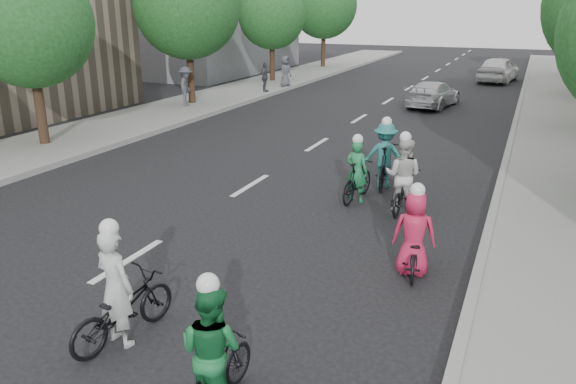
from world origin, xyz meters
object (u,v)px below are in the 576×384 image
Objects in this scene: cyclist_2 at (121,302)px; spectator_0 at (186,86)px; follow_car_trail at (499,69)px; spectator_2 at (285,71)px; cyclist_4 at (403,183)px; spectator_1 at (265,77)px; follow_car_lead at (433,94)px; cyclist_0 at (414,242)px; cyclist_1 at (214,359)px; cyclist_5 at (357,177)px; cyclist_3 at (385,160)px.

cyclist_2 is 1.06× the size of spectator_0.
spectator_2 is (-10.75, -8.14, 0.22)m from follow_car_trail.
cyclist_4 is 18.17m from spectator_1.
follow_car_lead is (-1.77, 14.46, -0.08)m from cyclist_4.
cyclist_0 is 0.41× the size of follow_car_lead.
cyclist_2 is 1.11× the size of spectator_2.
cyclist_2 is at bearing 39.35° from cyclist_0.
spectator_0 reaches higher than cyclist_1.
cyclist_2 reaches higher than follow_car_trail.
cyclist_5 reaches higher than follow_car_lead.
cyclist_0 is 0.88× the size of cyclist_3.
cyclist_5 is 1.00× the size of spectator_2.
follow_car_lead is (-0.95, 12.83, -0.13)m from cyclist_3.
cyclist_2 is 1.00× the size of cyclist_4.
cyclist_5 is 14.19m from follow_car_lead.
cyclist_3 is 0.42× the size of follow_car_trail.
cyclist_3 is at bearing -89.84° from cyclist_2.
cyclist_1 reaches higher than cyclist_5.
cyclist_4 reaches higher than cyclist_2.
spectator_0 reaches higher than spectator_1.
cyclist_1 is 0.95× the size of cyclist_2.
cyclist_0 is 28.17m from follow_car_trail.
spectator_2 reaches higher than cyclist_1.
cyclist_2 reaches higher than follow_car_lead.
cyclist_4 is 1.20m from cyclist_5.
cyclist_2 is 8.59m from cyclist_3.
cyclist_5 is at bearing -80.67° from cyclist_1.
cyclist_2 is 1.24× the size of spectator_1.
cyclist_3 is 16.37m from spectator_1.
follow_car_trail is (2.15, 10.66, 0.19)m from follow_car_lead.
cyclist_5 is (-2.04, 3.33, 0.00)m from cyclist_0.
spectator_2 is (-11.25, 20.02, 0.41)m from cyclist_0.
spectator_0 reaches higher than cyclist_2.
spectator_2 reaches higher than follow_car_lead.
follow_car_trail is 15.08m from spectator_1.
spectator_0 is (-10.80, 9.11, 0.45)m from cyclist_5.
follow_car_lead is at bearing -81.75° from cyclist_4.
spectator_1 is (-11.47, 17.81, 0.32)m from cyclist_0.
cyclist_5 is 14.14m from spectator_0.
follow_car_trail is (0.37, 25.11, 0.11)m from cyclist_4.
cyclist_4 is at bearing 97.80° from follow_car_trail.
cyclist_0 is at bearing -102.71° from cyclist_1.
cyclist_5 is at bearing -153.62° from spectator_0.
cyclist_0 reaches higher than follow_car_lead.
cyclist_2 is (-3.32, -3.76, 0.01)m from cyclist_0.
cyclist_4 is at bearing -83.12° from cyclist_0.
cyclist_4 is at bearing -89.35° from cyclist_1.
spectator_0 is at bearing -179.99° from spectator_2.
follow_car_lead is (-0.61, 14.18, 0.01)m from cyclist_5.
cyclist_3 is 1.39m from cyclist_5.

